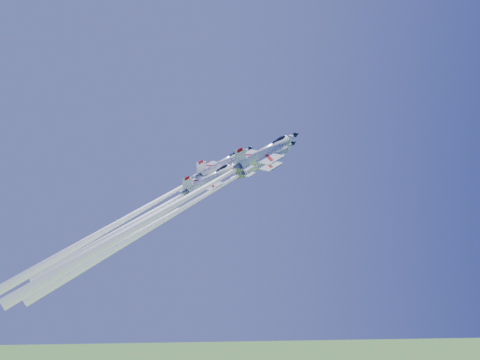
{
  "coord_description": "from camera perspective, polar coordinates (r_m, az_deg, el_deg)",
  "views": [
    {
      "loc": [
        -10.7,
        -111.1,
        63.06
      ],
      "look_at": [
        0.0,
        0.0,
        79.07
      ],
      "focal_mm": 40.0,
      "sensor_mm": 36.0,
      "label": 1
    }
  ],
  "objects": [
    {
      "name": "jet_left",
      "position": [
        109.32,
        -10.08,
        -2.93
      ],
      "size": [
        39.57,
        26.81,
        40.43
      ],
      "rotation": [
        0.56,
        0.27,
        -0.99
      ],
      "color": "white"
    },
    {
      "name": "jet_lead",
      "position": [
        105.33,
        -5.64,
        -2.71
      ],
      "size": [
        41.25,
        27.87,
        41.95
      ],
      "rotation": [
        0.56,
        0.27,
        -0.99
      ],
      "color": "white"
    },
    {
      "name": "jet_slot",
      "position": [
        104.47,
        -9.28,
        -3.37
      ],
      "size": [
        31.12,
        20.66,
        30.75
      ],
      "rotation": [
        0.56,
        0.27,
        -0.99
      ],
      "color": "white"
    },
    {
      "name": "jet_right",
      "position": [
        96.65,
        -6.22,
        -2.2
      ],
      "size": [
        40.88,
        27.58,
        41.46
      ],
      "rotation": [
        0.56,
        0.27,
        -0.99
      ],
      "color": "white"
    }
  ]
}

